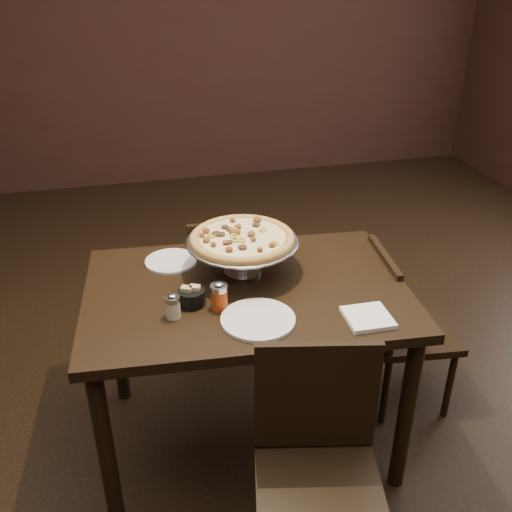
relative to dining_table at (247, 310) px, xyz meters
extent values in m
cube|color=black|center=(0.07, -0.11, -0.69)|extent=(6.00, 7.00, 0.02)
cube|color=black|center=(0.07, 3.40, 0.72)|extent=(6.00, 0.02, 2.80)
cube|color=black|center=(0.00, 0.00, 0.08)|extent=(1.32, 0.94, 0.04)
cylinder|color=black|center=(-0.59, -0.31, -0.31)|extent=(0.06, 0.06, 0.74)
cylinder|color=black|center=(0.53, -0.40, -0.31)|extent=(0.06, 0.06, 0.74)
cylinder|color=black|center=(-0.53, 0.40, -0.31)|extent=(0.06, 0.06, 0.74)
cylinder|color=black|center=(0.59, 0.31, -0.31)|extent=(0.06, 0.06, 0.74)
cylinder|color=#B0B0B7|center=(0.01, 0.12, 0.11)|extent=(0.15, 0.15, 0.01)
cylinder|color=#B0B0B7|center=(0.01, 0.12, 0.17)|extent=(0.03, 0.03, 0.12)
cylinder|color=#B0B0B7|center=(0.01, 0.12, 0.24)|extent=(0.11, 0.11, 0.01)
cylinder|color=gray|center=(0.01, 0.12, 0.24)|extent=(0.44, 0.44, 0.01)
torus|color=gray|center=(0.01, 0.12, 0.24)|extent=(0.45, 0.45, 0.01)
cylinder|color=olive|center=(0.01, 0.12, 0.25)|extent=(0.41, 0.41, 0.01)
torus|color=olive|center=(0.01, 0.12, 0.26)|extent=(0.42, 0.42, 0.04)
cylinder|color=#DAB777|center=(0.01, 0.12, 0.26)|extent=(0.35, 0.35, 0.01)
cylinder|color=beige|center=(-0.30, -0.13, 0.14)|extent=(0.05, 0.05, 0.07)
cylinder|color=#B0B0B7|center=(-0.30, -0.13, 0.18)|extent=(0.06, 0.06, 0.02)
ellipsoid|color=#B0B0B7|center=(-0.30, -0.13, 0.20)|extent=(0.03, 0.03, 0.01)
cylinder|color=maroon|center=(-0.13, -0.12, 0.14)|extent=(0.06, 0.06, 0.08)
cylinder|color=#B0B0B7|center=(-0.13, -0.12, 0.19)|extent=(0.06, 0.06, 0.02)
ellipsoid|color=#B0B0B7|center=(-0.13, -0.12, 0.21)|extent=(0.03, 0.03, 0.01)
cylinder|color=black|center=(-0.23, -0.07, 0.13)|extent=(0.10, 0.10, 0.06)
cube|color=tan|center=(-0.24, -0.07, 0.15)|extent=(0.05, 0.04, 0.07)
cube|color=tan|center=(-0.21, -0.07, 0.15)|extent=(0.05, 0.04, 0.07)
cube|color=white|center=(0.37, -0.32, 0.11)|extent=(0.16, 0.16, 0.02)
cylinder|color=white|center=(-0.26, 0.28, 0.11)|extent=(0.22, 0.22, 0.01)
cylinder|color=white|center=(-0.01, -0.23, 0.11)|extent=(0.27, 0.27, 0.01)
cone|color=#B0B0B7|center=(0.05, -0.01, 0.25)|extent=(0.18, 0.18, 0.00)
cylinder|color=black|center=(0.05, -0.01, 0.25)|extent=(0.10, 0.12, 0.03)
cube|color=black|center=(0.03, 0.73, -0.29)|extent=(0.39, 0.39, 0.04)
cube|color=black|center=(0.03, 0.56, -0.07)|extent=(0.38, 0.04, 0.40)
cylinder|color=black|center=(0.18, 0.89, -0.50)|extent=(0.03, 0.03, 0.37)
cylinder|color=black|center=(-0.13, 0.88, -0.50)|extent=(0.03, 0.03, 0.37)
cylinder|color=black|center=(0.19, 0.58, -0.50)|extent=(0.03, 0.03, 0.37)
cylinder|color=black|center=(-0.12, 0.58, -0.50)|extent=(0.03, 0.03, 0.37)
cube|color=black|center=(0.07, -0.70, -0.26)|extent=(0.49, 0.49, 0.04)
cube|color=black|center=(0.11, -0.52, -0.02)|extent=(0.40, 0.12, 0.43)
cylinder|color=black|center=(-0.05, -0.50, -0.48)|extent=(0.03, 0.03, 0.40)
cylinder|color=black|center=(0.27, -0.57, -0.48)|extent=(0.03, 0.03, 0.40)
cube|color=black|center=(0.80, 0.06, -0.29)|extent=(0.42, 0.42, 0.04)
cube|color=black|center=(0.63, 0.08, -0.07)|extent=(0.07, 0.38, 0.40)
cylinder|color=black|center=(0.93, -0.11, -0.50)|extent=(0.03, 0.03, 0.37)
cylinder|color=black|center=(0.97, 0.20, -0.50)|extent=(0.03, 0.03, 0.37)
cylinder|color=black|center=(0.63, -0.07, -0.50)|extent=(0.03, 0.03, 0.37)
cylinder|color=black|center=(0.66, 0.23, -0.50)|extent=(0.03, 0.03, 0.37)
camera|label=1|loc=(-0.43, -1.86, 1.27)|focal=40.00mm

